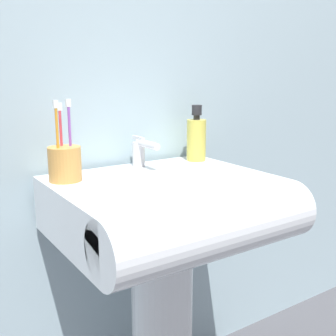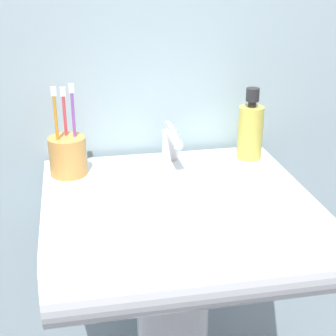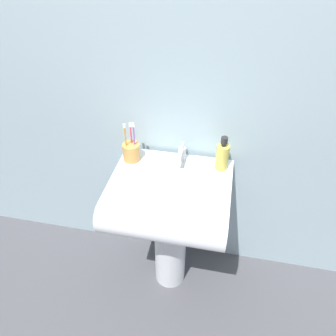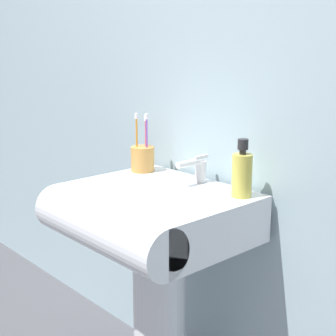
{
  "view_description": "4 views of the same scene",
  "coord_description": "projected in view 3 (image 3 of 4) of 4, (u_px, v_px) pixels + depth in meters",
  "views": [
    {
      "loc": [
        -0.59,
        -0.92,
        1.06
      ],
      "look_at": [
        0.03,
        0.02,
        0.81
      ],
      "focal_mm": 45.0,
      "sensor_mm": 36.0,
      "label": 1
    },
    {
      "loc": [
        -0.21,
        -1.0,
        1.26
      ],
      "look_at": [
        -0.02,
        -0.02,
        0.84
      ],
      "focal_mm": 55.0,
      "sensor_mm": 36.0,
      "label": 2
    },
    {
      "loc": [
        0.22,
        -1.12,
        1.8
      ],
      "look_at": [
        -0.01,
        -0.02,
        0.87
      ],
      "focal_mm": 35.0,
      "sensor_mm": 36.0,
      "label": 3
    },
    {
      "loc": [
        1.18,
        -1.03,
        1.24
      ],
      "look_at": [
        0.03,
        0.01,
        0.86
      ],
      "focal_mm": 55.0,
      "sensor_mm": 36.0,
      "label": 4
    }
  ],
  "objects": [
    {
      "name": "ground_plane",
      "position": [
        170.0,
        275.0,
        2.02
      ],
      "size": [
        6.0,
        6.0,
        0.0
      ],
      "primitive_type": "plane",
      "color": "#4C4C51",
      "rests_on": "ground"
    },
    {
      "name": "wall_back",
      "position": [
        182.0,
        73.0,
        1.46
      ],
      "size": [
        5.0,
        0.05,
        2.4
      ],
      "primitive_type": "cube",
      "color": "#9EB7C1",
      "rests_on": "ground"
    },
    {
      "name": "sink_pedestal",
      "position": [
        170.0,
        243.0,
        1.82
      ],
      "size": [
        0.18,
        0.18,
        0.64
      ],
      "primitive_type": "cylinder",
      "color": "white",
      "rests_on": "ground"
    },
    {
      "name": "sink_basin",
      "position": [
        168.0,
        200.0,
        1.53
      ],
      "size": [
        0.56,
        0.5,
        0.15
      ],
      "color": "white",
      "rests_on": "sink_pedestal"
    },
    {
      "name": "faucet",
      "position": [
        182.0,
        153.0,
        1.6
      ],
      "size": [
        0.04,
        0.13,
        0.09
      ],
      "color": "silver",
      "rests_on": "sink_basin"
    },
    {
      "name": "toothbrush_cup",
      "position": [
        131.0,
        151.0,
        1.62
      ],
      "size": [
        0.09,
        0.09,
        0.21
      ],
      "color": "#D19347",
      "rests_on": "sink_basin"
    },
    {
      "name": "soap_bottle",
      "position": [
        222.0,
        156.0,
        1.55
      ],
      "size": [
        0.06,
        0.06,
        0.18
      ],
      "color": "gold",
      "rests_on": "sink_basin"
    }
  ]
}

